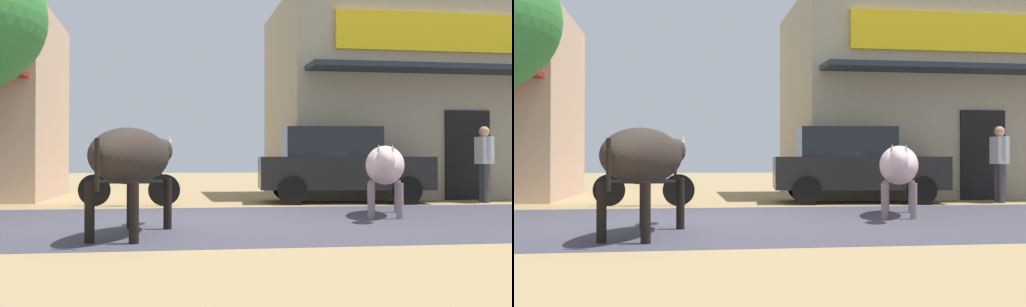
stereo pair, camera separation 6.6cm
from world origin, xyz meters
The scene contains 8 objects.
ground centered at (0.00, 0.00, 0.00)m, with size 80.00×80.00×0.00m, color #A18559.
asphalt_road centered at (0.00, 0.00, 0.00)m, with size 72.00×5.66×0.00m, color #3F3D4A.
storefront_right_club centered at (7.27, 6.70, 2.52)m, with size 8.79×5.50×5.02m.
parked_hatchback_car centered at (3.73, 4.03, 0.84)m, with size 3.86×2.19×1.64m.
parked_motorcycle centered at (-0.77, 3.54, 0.48)m, with size 2.04×0.31×1.07m.
cow_near_brown centered at (-0.46, -1.44, 0.95)m, with size 1.27×2.79×1.31m.
cow_far_dark centered at (3.53, 0.65, 0.83)m, with size 1.28×2.50×1.16m.
pedestrian_by_shop centered at (6.86, 3.45, 0.98)m, with size 0.27×0.61×1.67m.
Camera 1 is at (-0.09, -9.07, 0.90)m, focal length 42.97 mm.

